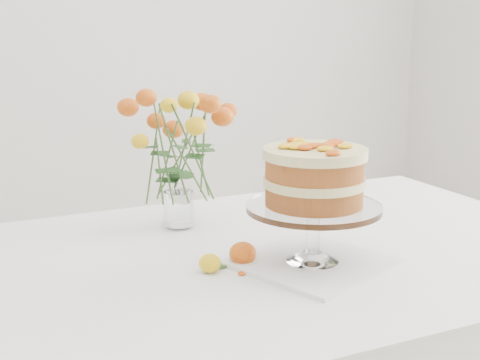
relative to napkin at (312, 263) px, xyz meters
name	(u,v)px	position (x,y,z in m)	size (l,w,h in m)	color
table	(272,286)	(-0.03, 0.11, -0.09)	(1.43, 0.93, 0.76)	tan
napkin	(312,263)	(0.00, 0.00, 0.00)	(0.27, 0.27, 0.01)	silver
cake_stand	(314,183)	(0.00, 0.00, 0.17)	(0.27, 0.27, 0.24)	white
rose_vase	(177,142)	(-0.15, 0.36, 0.20)	(0.30, 0.30, 0.35)	white
loose_rose_near	(210,263)	(-0.20, 0.05, 0.01)	(0.08, 0.04, 0.04)	yellow
loose_rose_far	(243,253)	(-0.12, 0.06, 0.02)	(0.10, 0.06, 0.05)	red
stray_petal_a	(242,273)	(-0.15, 0.01, 0.00)	(0.03, 0.02, 0.00)	yellow
stray_petal_b	(297,272)	(-0.05, -0.03, 0.00)	(0.03, 0.02, 0.00)	yellow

